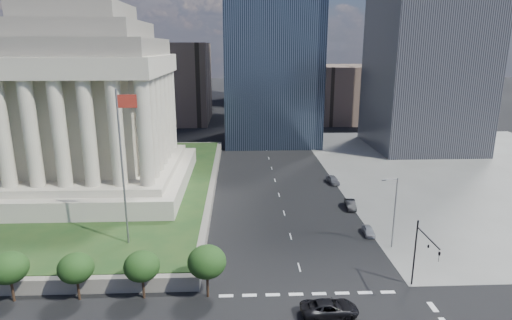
{
  "coord_description": "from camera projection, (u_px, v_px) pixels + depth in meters",
  "views": [
    {
      "loc": [
        -7.42,
        -27.99,
        26.77
      ],
      "look_at": [
        -5.41,
        20.29,
        13.9
      ],
      "focal_mm": 30.0,
      "sensor_mm": 36.0,
      "label": 1
    }
  ],
  "objects": [
    {
      "name": "building_filler_nw",
      "position": [
        176.0,
        83.0,
        154.91
      ],
      "size": [
        24.0,
        30.0,
        28.0
      ],
      "primitive_type": "cube",
      "color": "brown",
      "rests_on": "ground"
    },
    {
      "name": "midrise_glass",
      "position": [
        271.0,
        34.0,
        118.29
      ],
      "size": [
        26.0,
        26.0,
        60.0
      ],
      "primitive_type": "cube",
      "color": "black",
      "rests_on": "ground"
    },
    {
      "name": "plaza_terrace",
      "position": [
        40.0,
        188.0,
        80.44
      ],
      "size": [
        66.0,
        70.0,
        1.8
      ],
      "primitive_type": "cube",
      "color": "#636055",
      "rests_on": "ground"
    },
    {
      "name": "street_lamp_north",
      "position": [
        394.0,
        209.0,
        57.42
      ],
      "size": [
        2.13,
        0.22,
        10.0
      ],
      "color": "slate",
      "rests_on": "ground"
    },
    {
      "name": "ground",
      "position": [
        263.0,
        137.0,
        130.76
      ],
      "size": [
        500.0,
        500.0,
        0.0
      ],
      "primitive_type": "plane",
      "color": "black",
      "rests_on": "ground"
    },
    {
      "name": "traffic_signal_ne",
      "position": [
        422.0,
        250.0,
        46.58
      ],
      "size": [
        0.3,
        5.74,
        8.0
      ],
      "color": "black",
      "rests_on": "ground"
    },
    {
      "name": "plaza_lawn",
      "position": [
        39.0,
        184.0,
        80.19
      ],
      "size": [
        64.0,
        68.0,
        0.1
      ],
      "primitive_type": "cube",
      "color": "#193616",
      "rests_on": "plaza_terrace"
    },
    {
      "name": "war_memorial",
      "position": [
        84.0,
        79.0,
        73.68
      ],
      "size": [
        34.0,
        34.0,
        39.0
      ],
      "primitive_type": null,
      "color": "#B0A594",
      "rests_on": "plaza_lawn"
    },
    {
      "name": "parked_sedan_far",
      "position": [
        333.0,
        180.0,
        86.09
      ],
      "size": [
        4.65,
        2.25,
        1.53
      ],
      "primitive_type": "imported",
      "rotation": [
        0.0,
        0.0,
        0.1
      ],
      "color": "slate",
      "rests_on": "ground"
    },
    {
      "name": "building_filler_ne",
      "position": [
        344.0,
        93.0,
        158.43
      ],
      "size": [
        20.0,
        30.0,
        20.0
      ],
      "primitive_type": "cube",
      "color": "brown",
      "rests_on": "ground"
    },
    {
      "name": "parked_sedan_mid",
      "position": [
        350.0,
        205.0,
        72.72
      ],
      "size": [
        1.95,
        4.51,
        1.44
      ],
      "primitive_type": "imported",
      "rotation": [
        0.0,
        0.0,
        -0.1
      ],
      "color": "black",
      "rests_on": "ground"
    },
    {
      "name": "parked_sedan_near",
      "position": [
        369.0,
        231.0,
        62.65
      ],
      "size": [
        1.67,
        3.68,
        1.23
      ],
      "primitive_type": "imported",
      "rotation": [
        0.0,
        0.0,
        -0.06
      ],
      "color": "#989AA1",
      "rests_on": "ground"
    },
    {
      "name": "sidewalk_ne",
      "position": [
        482.0,
        172.0,
        93.98
      ],
      "size": [
        68.0,
        90.0,
        0.03
      ],
      "primitive_type": "cube",
      "color": "slate",
      "rests_on": "ground"
    },
    {
      "name": "pickup_truck",
      "position": [
        330.0,
        308.0,
        43.72
      ],
      "size": [
        6.11,
        3.1,
        1.66
      ],
      "primitive_type": "imported",
      "rotation": [
        0.0,
        0.0,
        1.63
      ],
      "color": "black",
      "rests_on": "ground"
    },
    {
      "name": "flagpole",
      "position": [
        123.0,
        160.0,
        53.13
      ],
      "size": [
        2.52,
        0.24,
        20.0
      ],
      "color": "slate",
      "rests_on": "plaza_lawn"
    }
  ]
}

